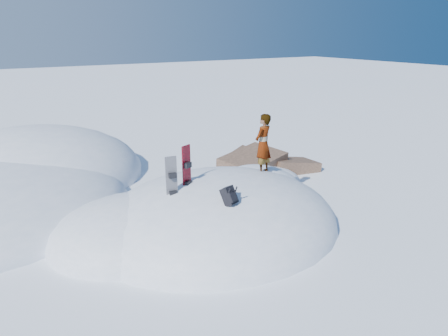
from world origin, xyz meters
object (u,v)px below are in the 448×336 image
snowboard_dark (172,186)px  backpack (230,196)px  snowboard_red (187,176)px  person (263,144)px

snowboard_dark → backpack: (0.91, -1.21, -0.05)m
backpack → snowboard_dark: bearing=104.2°
snowboard_dark → snowboard_red: bearing=33.2°
snowboard_red → snowboard_dark: 0.60m
backpack → snowboard_red: bearing=81.5°
snowboard_dark → person: (3.12, 0.46, 0.55)m
snowboard_red → backpack: bearing=-100.4°
backpack → person: size_ratio=0.29×
snowboard_dark → backpack: size_ratio=3.02×
snowboard_dark → backpack: snowboard_dark is taller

